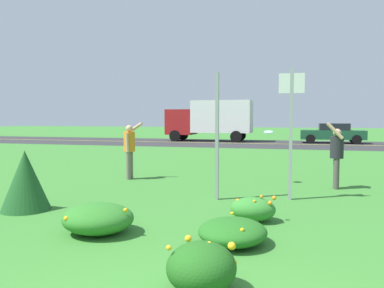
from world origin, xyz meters
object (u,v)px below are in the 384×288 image
at_px(frisbee_pale_blue, 268,132).
at_px(sign_post_by_roadside, 291,121).
at_px(person_thrower_orange_shirt, 130,147).
at_px(person_catcher_dark_shirt, 337,153).
at_px(box_truck_red, 211,118).
at_px(car_dark_green_center_left, 333,133).
at_px(sign_post_near_path, 217,137).

bearing_deg(frisbee_pale_blue, sign_post_by_roadside, -72.33).
distance_m(person_thrower_orange_shirt, person_catcher_dark_shirt, 5.90).
height_order(person_catcher_dark_shirt, box_truck_red, box_truck_red).
bearing_deg(frisbee_pale_blue, car_dark_green_center_left, 80.34).
distance_m(sign_post_near_path, car_dark_green_center_left, 21.95).
xyz_separation_m(car_dark_green_center_left, box_truck_red, (-9.14, -0.00, 1.06)).
xyz_separation_m(person_catcher_dark_shirt, frisbee_pale_blue, (-1.79, 0.29, 0.51)).
bearing_deg(person_thrower_orange_shirt, box_truck_red, 95.25).
xyz_separation_m(frisbee_pale_blue, car_dark_green_center_left, (3.25, 19.09, -0.72)).
bearing_deg(car_dark_green_center_left, sign_post_by_roadside, -97.03).
xyz_separation_m(person_catcher_dark_shirt, car_dark_green_center_left, (1.46, 19.38, -0.21)).
bearing_deg(person_catcher_dark_shirt, sign_post_near_path, -141.92).
xyz_separation_m(person_thrower_orange_shirt, person_catcher_dark_shirt, (5.90, -0.04, -0.04)).
height_order(person_thrower_orange_shirt, person_catcher_dark_shirt, person_catcher_dark_shirt).
relative_size(person_thrower_orange_shirt, box_truck_red, 0.26).
xyz_separation_m(person_catcher_dark_shirt, box_truck_red, (-7.67, 19.38, 0.86)).
bearing_deg(box_truck_red, car_dark_green_center_left, 0.00).
xyz_separation_m(sign_post_by_roadside, person_catcher_dark_shirt, (1.14, 1.73, -0.84)).
bearing_deg(box_truck_red, sign_post_near_path, -77.11).
bearing_deg(car_dark_green_center_left, frisbee_pale_blue, -99.66).
bearing_deg(car_dark_green_center_left, sign_post_near_path, -101.06).
distance_m(person_thrower_orange_shirt, frisbee_pale_blue, 4.15).
xyz_separation_m(sign_post_by_roadside, box_truck_red, (-6.54, 21.12, 0.02)).
bearing_deg(sign_post_by_roadside, frisbee_pale_blue, 107.67).
xyz_separation_m(person_thrower_orange_shirt, frisbee_pale_blue, (4.11, 0.25, 0.47)).
relative_size(person_thrower_orange_shirt, car_dark_green_center_left, 0.39).
relative_size(person_thrower_orange_shirt, frisbee_pale_blue, 6.84).
bearing_deg(person_catcher_dark_shirt, person_thrower_orange_shirt, 179.57).
bearing_deg(sign_post_near_path, car_dark_green_center_left, 78.94).
xyz_separation_m(frisbee_pale_blue, box_truck_red, (-5.89, 19.09, 0.35)).
relative_size(sign_post_near_path, person_catcher_dark_shirt, 1.64).
distance_m(frisbee_pale_blue, box_truck_red, 19.98).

